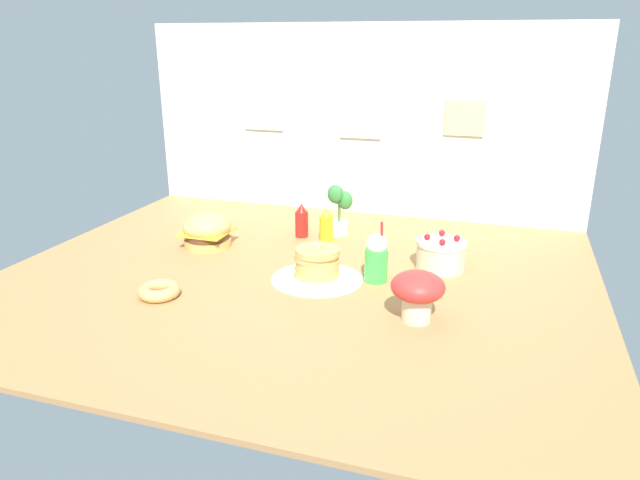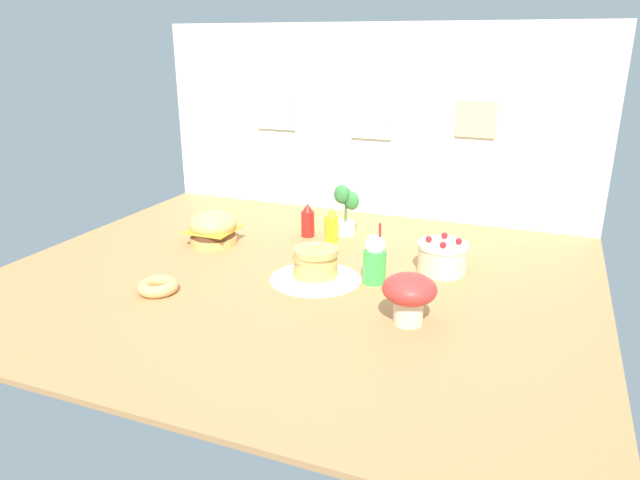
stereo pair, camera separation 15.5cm
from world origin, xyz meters
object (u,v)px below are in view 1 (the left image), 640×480
object	(u,v)px
pancake_stack	(317,265)
mushroom_stool	(418,291)
burger	(207,231)
ketchup_bottle	(302,221)
layer_cake	(441,254)
cream_soda_cup	(376,258)
donut_pink_glaze	(159,290)
mustard_bottle	(326,226)
potted_plant	(339,208)

from	to	relation	value
pancake_stack	mushroom_stool	world-z (taller)	mushroom_stool
burger	ketchup_bottle	size ratio (longest dim) A/B	1.33
layer_cake	pancake_stack	bearing A→B (deg)	-149.66
cream_soda_cup	donut_pink_glaze	bearing A→B (deg)	-151.65
layer_cake	ketchup_bottle	size ratio (longest dim) A/B	1.25
cream_soda_cup	donut_pink_glaze	world-z (taller)	cream_soda_cup
layer_cake	mushroom_stool	distance (m)	0.52
cream_soda_cup	mustard_bottle	bearing A→B (deg)	129.94
donut_pink_glaze	mushroom_stool	size ratio (longest dim) A/B	0.85
pancake_stack	layer_cake	size ratio (longest dim) A/B	1.36
mustard_bottle	mushroom_stool	world-z (taller)	mushroom_stool
pancake_stack	cream_soda_cup	distance (m)	0.24
mustard_bottle	mushroom_stool	bearing A→B (deg)	-51.93
pancake_stack	layer_cake	bearing A→B (deg)	30.34
pancake_stack	cream_soda_cup	size ratio (longest dim) A/B	1.13
burger	pancake_stack	bearing A→B (deg)	-19.69
donut_pink_glaze	mustard_bottle	bearing A→B (deg)	62.89
layer_cake	ketchup_bottle	distance (m)	0.75
mustard_bottle	donut_pink_glaze	distance (m)	0.92
layer_cake	potted_plant	size ratio (longest dim) A/B	0.82
ketchup_bottle	mustard_bottle	world-z (taller)	same
layer_cake	donut_pink_glaze	distance (m)	1.18
burger	ketchup_bottle	distance (m)	0.47
pancake_stack	layer_cake	distance (m)	0.54
potted_plant	cream_soda_cup	bearing A→B (deg)	-59.75
ketchup_bottle	mushroom_stool	distance (m)	1.02
ketchup_bottle	cream_soda_cup	bearing A→B (deg)	-42.65
layer_cake	mustard_bottle	bearing A→B (deg)	161.76
burger	layer_cake	xyz separation A→B (m)	(1.10, 0.05, -0.01)
pancake_stack	mushroom_stool	size ratio (longest dim) A/B	1.55
potted_plant	donut_pink_glaze	bearing A→B (deg)	-115.15
burger	mustard_bottle	size ratio (longest dim) A/B	1.33
mustard_bottle	burger	bearing A→B (deg)	-155.20
layer_cake	cream_soda_cup	world-z (taller)	cream_soda_cup
donut_pink_glaze	mushroom_stool	world-z (taller)	mushroom_stool
mustard_bottle	donut_pink_glaze	bearing A→B (deg)	-117.11
ketchup_bottle	cream_soda_cup	distance (m)	0.66
cream_soda_cup	potted_plant	xyz separation A→B (m)	(-0.31, 0.54, 0.04)
ketchup_bottle	mushroom_stool	bearing A→B (deg)	-46.97
mushroom_stool	ketchup_bottle	bearing A→B (deg)	133.03
potted_plant	burger	bearing A→B (deg)	-145.81
burger	cream_soda_cup	distance (m)	0.88
mustard_bottle	potted_plant	size ratio (longest dim) A/B	0.66
pancake_stack	mustard_bottle	xyz separation A→B (m)	(-0.11, 0.46, 0.02)
donut_pink_glaze	potted_plant	distance (m)	1.05
pancake_stack	mushroom_stool	xyz separation A→B (m)	(0.45, -0.24, 0.05)
burger	cream_soda_cup	xyz separation A→B (m)	(0.86, -0.17, 0.02)
pancake_stack	cream_soda_cup	xyz separation A→B (m)	(0.23, 0.06, 0.04)
pancake_stack	potted_plant	distance (m)	0.61
pancake_stack	cream_soda_cup	bearing A→B (deg)	13.69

